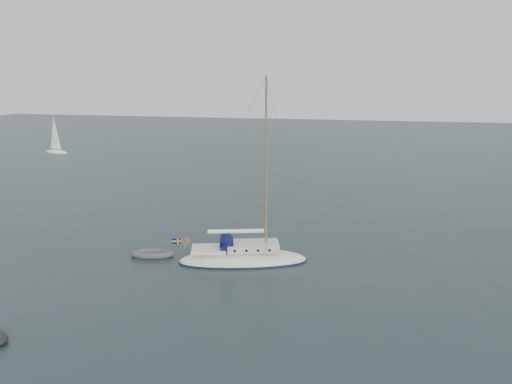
# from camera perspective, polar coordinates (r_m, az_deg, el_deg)

# --- Properties ---
(ground) EXTENTS (300.00, 300.00, 0.00)m
(ground) POSITION_cam_1_polar(r_m,az_deg,el_deg) (33.93, -0.94, -8.66)
(ground) COLOR black
(ground) RESTS_ON ground
(sailboat) EXTENTS (9.29, 2.78, 13.23)m
(sailboat) POSITION_cam_1_polar(r_m,az_deg,el_deg) (34.61, -1.49, -6.48)
(sailboat) COLOR white
(sailboat) RESTS_ON ground
(dinghy) EXTENTS (3.13, 1.41, 0.45)m
(dinghy) POSITION_cam_1_polar(r_m,az_deg,el_deg) (36.78, -11.77, -6.93)
(dinghy) COLOR #4C4B50
(dinghy) RESTS_ON ground
(distant_yacht_a) EXTENTS (5.59, 2.98, 7.41)m
(distant_yacht_a) POSITION_cam_1_polar(r_m,az_deg,el_deg) (98.08, -22.01, 6.04)
(distant_yacht_a) COLOR white
(distant_yacht_a) RESTS_ON ground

